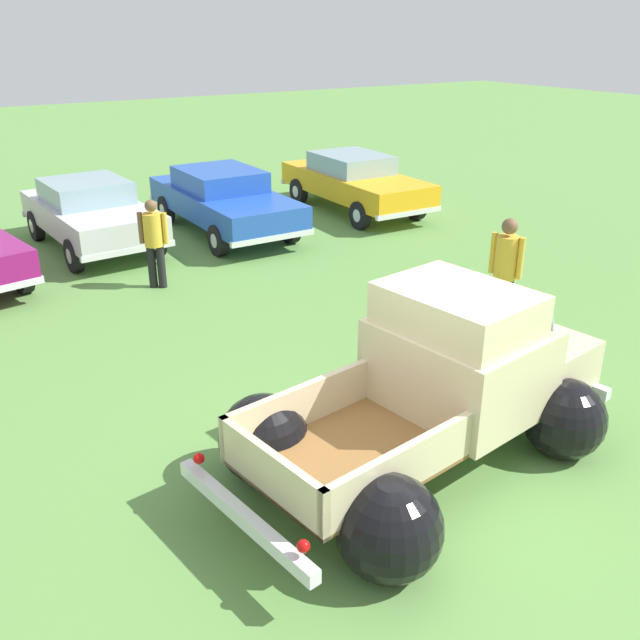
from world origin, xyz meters
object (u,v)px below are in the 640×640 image
object	(u,v)px
show_car_2	(223,199)
spectator_1	(505,268)
vintage_pickup_truck	(441,392)
show_car_1	(91,212)
show_car_3	(354,180)
spectator_0	(154,239)

from	to	relation	value
show_car_2	spectator_1	distance (m)	7.54
vintage_pickup_truck	show_car_1	world-z (taller)	vintage_pickup_truck
show_car_3	spectator_1	bearing A→B (deg)	-16.67
show_car_3	show_car_1	bearing A→B (deg)	-92.11
show_car_1	show_car_2	xyz separation A→B (m)	(2.89, -0.42, 0.00)
spectator_1	show_car_1	bearing A→B (deg)	-81.75
vintage_pickup_truck	show_car_3	world-z (taller)	vintage_pickup_truck
show_car_1	show_car_3	world-z (taller)	same
show_car_2	spectator_0	xyz separation A→B (m)	(-2.58, -2.67, 0.14)
spectator_0	show_car_1	bearing A→B (deg)	-139.07
show_car_2	spectator_1	world-z (taller)	spectator_1
vintage_pickup_truck	spectator_0	bearing A→B (deg)	88.61
vintage_pickup_truck	show_car_3	xyz separation A→B (m)	(5.41, 9.47, 0.03)
spectator_0	spectator_1	distance (m)	6.11
show_car_2	spectator_1	size ratio (longest dim) A/B	2.59
vintage_pickup_truck	spectator_0	xyz separation A→B (m)	(-0.82, 6.76, 0.16)
show_car_1	show_car_3	xyz separation A→B (m)	(6.54, -0.38, 0.00)
show_car_1	spectator_0	xyz separation A→B (m)	(0.31, -3.09, 0.14)
show_car_2	spectator_1	xyz separation A→B (m)	(1.24, -7.44, 0.27)
vintage_pickup_truck	show_car_2	size ratio (longest dim) A/B	1.02
spectator_1	show_car_2	bearing A→B (deg)	-99.98
vintage_pickup_truck	spectator_1	distance (m)	3.61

